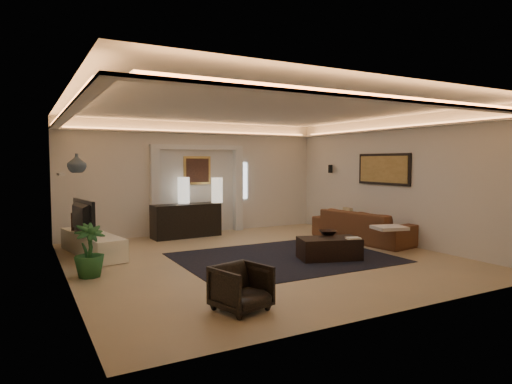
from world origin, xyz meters
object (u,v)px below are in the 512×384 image
sofa (363,226)px  coffee_table (329,249)px  console (186,221)px  armchair (241,288)px

sofa → coffee_table: size_ratio=2.16×
console → armchair: console is taller
sofa → armchair: (-4.68, -2.94, -0.07)m
armchair → console: bearing=62.0°
coffee_table → sofa: bearing=48.3°
console → sofa: bearing=-39.6°
coffee_table → armchair: bearing=-130.0°
sofa → coffee_table: sofa is taller
console → armchair: 5.63m
sofa → coffee_table: bearing=112.7°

